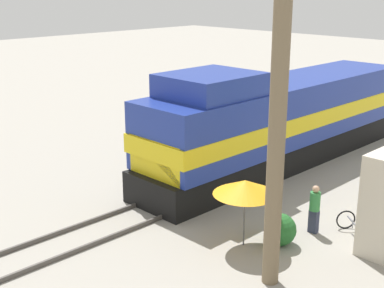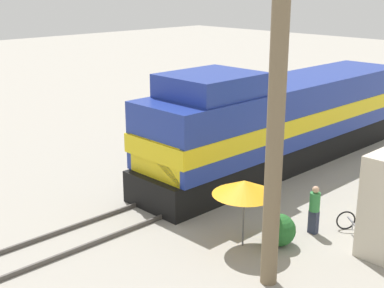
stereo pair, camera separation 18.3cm
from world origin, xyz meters
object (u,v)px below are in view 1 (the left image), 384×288
Objects in this scene: vendor_umbrella at (245,187)px; person_bystander at (315,207)px; utility_pole at (280,72)px; locomotive at (277,121)px; bicycle at (356,231)px.

person_bystander is (1.03, 2.30, -1.05)m from vendor_umbrella.
utility_pole is 7.00× the size of person_bystander.
person_bystander is at bearing 103.96° from utility_pole.
locomotive is 10.58m from utility_pole.
bicycle is at bearing 83.31° from utility_pole.
utility_pole is (5.81, -8.02, 3.72)m from locomotive.
vendor_umbrella is at bearing 149.40° from utility_pole.
utility_pole is 6.63m from bicycle.
vendor_umbrella is 1.17× the size of bicycle.
bicycle is at bearing -33.91° from locomotive.
vendor_umbrella reaches higher than person_bystander.
locomotive is 7.33× the size of vendor_umbrella.
locomotive is at bearing 119.67° from vendor_umbrella.
vendor_umbrella is (3.94, -6.91, -0.10)m from locomotive.
utility_pole reaches higher than bicycle.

